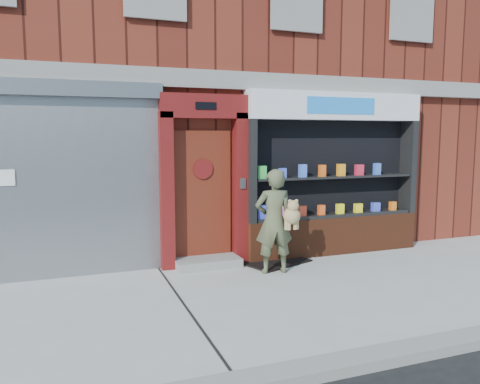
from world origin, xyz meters
TOP-DOWN VIEW (x-y plane):
  - ground at (0.00, 0.00)m, footprint 80.00×80.00m
  - curb at (0.00, -2.15)m, footprint 60.00×0.30m
  - building at (-0.00, 5.99)m, footprint 12.00×8.16m
  - shutter_bay at (-3.00, 1.93)m, footprint 3.10×0.30m
  - red_door_bay at (-0.75, 1.86)m, footprint 1.52×0.58m
  - pharmacy_bay at (1.75, 1.81)m, footprint 3.50×0.41m
  - woman at (0.18, 1.00)m, footprint 0.71×0.55m
  - doormat at (0.44, 1.55)m, footprint 1.32×1.12m

SIDE VIEW (x-z plane):
  - ground at x=0.00m, z-range 0.00..0.00m
  - doormat at x=0.44m, z-range 0.00..0.03m
  - curb at x=0.00m, z-range 0.00..0.12m
  - woman at x=0.18m, z-range 0.01..1.70m
  - pharmacy_bay at x=1.75m, z-range -0.13..2.87m
  - red_door_bay at x=-0.75m, z-range 0.01..2.91m
  - shutter_bay at x=-3.00m, z-range 0.20..3.24m
  - building at x=0.00m, z-range 0.00..8.00m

